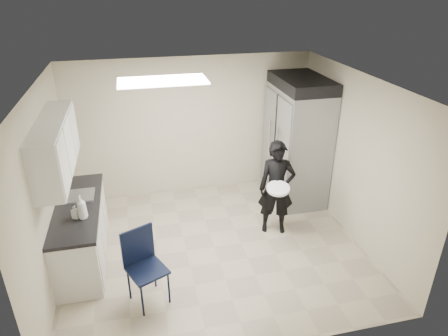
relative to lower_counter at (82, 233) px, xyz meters
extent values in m
plane|color=tan|center=(1.95, -0.20, -0.43)|extent=(4.50, 4.50, 0.00)
plane|color=silver|center=(1.95, -0.20, 2.17)|extent=(4.50, 4.50, 0.00)
plane|color=#BEB49C|center=(1.95, 1.80, 0.87)|extent=(4.50, 0.00, 4.50)
plane|color=#BEB49C|center=(-0.30, -0.20, 0.87)|extent=(0.00, 4.00, 4.00)
plane|color=#BEB49C|center=(4.20, -0.20, 0.87)|extent=(0.00, 4.00, 4.00)
cube|color=white|center=(1.35, 0.20, 2.14)|extent=(1.20, 0.60, 0.02)
cube|color=silver|center=(0.00, 0.00, 0.00)|extent=(0.60, 1.90, 0.86)
cube|color=black|center=(0.00, 0.00, 0.46)|extent=(0.64, 1.95, 0.05)
cube|color=gray|center=(0.02, 0.25, 0.44)|extent=(0.42, 0.40, 0.14)
cylinder|color=silver|center=(-0.18, 0.25, 0.59)|extent=(0.02, 0.02, 0.24)
cube|color=silver|center=(-0.13, 0.00, 1.40)|extent=(0.35, 1.80, 0.75)
cube|color=black|center=(-0.19, 1.15, 1.19)|extent=(0.22, 0.30, 0.35)
cube|color=yellow|center=(-0.29, -0.10, 0.79)|extent=(0.00, 0.12, 0.07)
cube|color=yellow|center=(-0.29, 0.10, 0.75)|extent=(0.00, 0.12, 0.07)
cube|color=gray|center=(3.78, 1.07, 0.62)|extent=(0.80, 1.35, 2.10)
cube|color=black|center=(3.78, 1.07, 1.77)|extent=(0.80, 1.35, 0.20)
cube|color=black|center=(0.89, -1.13, 0.07)|extent=(0.58, 0.58, 0.99)
imported|color=black|center=(3.03, 0.04, 0.36)|extent=(0.66, 0.53, 1.58)
cylinder|color=white|center=(2.96, -0.20, 0.49)|extent=(0.44, 0.44, 0.04)
imported|color=white|center=(0.13, -0.36, 0.65)|extent=(0.15, 0.15, 0.34)
imported|color=#A4A4B0|center=(0.03, -0.33, 0.57)|extent=(0.12, 0.12, 0.19)
camera|label=1|loc=(0.94, -5.22, 3.43)|focal=32.00mm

